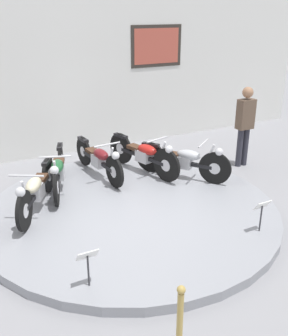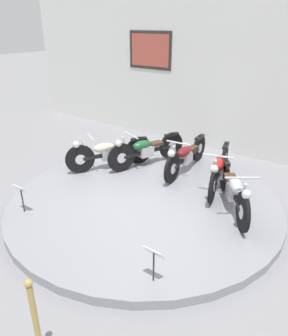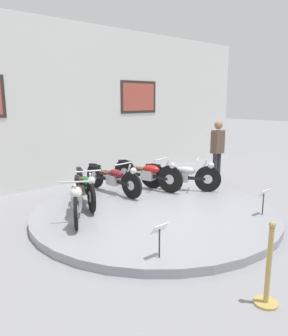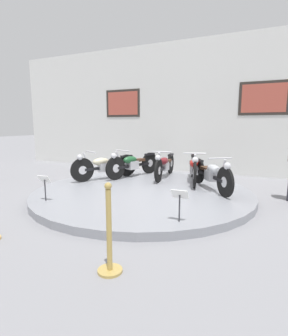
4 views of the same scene
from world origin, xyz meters
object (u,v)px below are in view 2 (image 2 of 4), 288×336
(info_placard_front_centre, at_px, (154,257))
(info_placard_front_left, at_px, (21,193))
(motorcycle_green, at_px, (146,149))
(motorcycle_maroon, at_px, (186,155))
(motorcycle_silver, at_px, (234,189))
(stanchion_post_right_of_entry, at_px, (38,333))
(motorcycle_red, at_px, (219,168))
(motorcycle_cream, at_px, (109,152))

(info_placard_front_centre, bearing_deg, info_placard_front_left, 180.00)
(motorcycle_green, xyz_separation_m, motorcycle_maroon, (0.89, 0.23, -0.01))
(motorcycle_maroon, bearing_deg, info_placard_front_left, -113.81)
(motorcycle_silver, distance_m, info_placard_front_centre, 2.24)
(info_placard_front_left, bearing_deg, motorcycle_silver, 38.63)
(motorcycle_green, height_order, stanchion_post_right_of_entry, stanchion_post_right_of_entry)
(motorcycle_green, height_order, info_placard_front_centre, motorcycle_green)
(motorcycle_red, distance_m, info_placard_front_left, 3.63)
(motorcycle_cream, xyz_separation_m, motorcycle_maroon, (1.44, 0.86, -0.01))
(motorcycle_cream, relative_size, motorcycle_red, 0.89)
(motorcycle_silver, bearing_deg, info_placard_front_left, -141.37)
(info_placard_front_centre, xyz_separation_m, stanchion_post_right_of_entry, (-0.36, -1.44, -0.17))
(motorcycle_maroon, bearing_deg, motorcycle_cream, -149.21)
(motorcycle_green, distance_m, motorcycle_maroon, 0.92)
(motorcycle_silver, height_order, stanchion_post_right_of_entry, stanchion_post_right_of_entry)
(motorcycle_cream, distance_m, motorcycle_maroon, 1.68)
(motorcycle_maroon, bearing_deg, info_placard_front_centre, -66.32)
(motorcycle_silver, bearing_deg, motorcycle_green, 165.06)
(info_placard_front_left, bearing_deg, motorcycle_red, 51.89)
(motorcycle_cream, relative_size, motorcycle_silver, 1.07)
(motorcycle_maroon, relative_size, motorcycle_red, 1.00)
(motorcycle_green, relative_size, motorcycle_silver, 1.16)
(motorcycle_cream, height_order, stanchion_post_right_of_entry, stanchion_post_right_of_entry)
(stanchion_post_right_of_entry, bearing_deg, motorcycle_red, 91.51)
(motorcycle_silver, relative_size, info_placard_front_left, 3.19)
(motorcycle_maroon, relative_size, stanchion_post_right_of_entry, 1.91)
(info_placard_front_centre, bearing_deg, motorcycle_green, 128.16)
(motorcycle_red, height_order, info_placard_front_left, motorcycle_red)
(motorcycle_cream, bearing_deg, motorcycle_red, 15.06)
(motorcycle_cream, xyz_separation_m, info_placard_front_left, (0.08, -2.23, -0.01))
(info_placard_front_left, bearing_deg, motorcycle_cream, 91.93)
(stanchion_post_right_of_entry, bearing_deg, info_placard_front_left, 148.54)
(motorcycle_cream, height_order, info_placard_front_centre, motorcycle_cream)
(info_placard_front_centre, distance_m, stanchion_post_right_of_entry, 1.50)
(stanchion_post_right_of_entry, bearing_deg, motorcycle_maroon, 102.34)
(motorcycle_cream, relative_size, info_placard_front_centre, 3.40)
(motorcycle_maroon, relative_size, info_placard_front_centre, 3.83)
(motorcycle_green, relative_size, motorcycle_red, 0.97)
(motorcycle_green, relative_size, info_placard_front_left, 3.69)
(motorcycle_red, xyz_separation_m, stanchion_post_right_of_entry, (0.11, -4.30, -0.20))
(motorcycle_red, height_order, stanchion_post_right_of_entry, stanchion_post_right_of_entry)
(motorcycle_green, bearing_deg, motorcycle_silver, -14.94)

